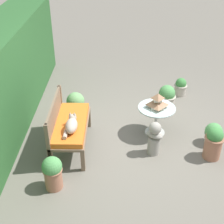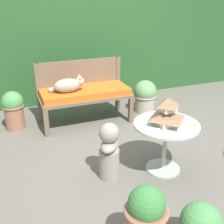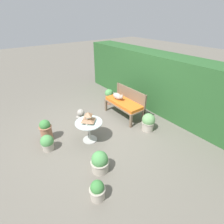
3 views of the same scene
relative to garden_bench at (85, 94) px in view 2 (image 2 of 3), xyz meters
The scene contains 11 objects.
ground 1.14m from the garden_bench, 78.34° to the right, with size 30.00×30.00×0.00m, color #666056.
foliage_hedge_back 1.36m from the garden_bench, 80.38° to the left, with size 6.40×0.83×1.71m, color #285628.
garden_bench is the anchor object (origin of this frame).
bench_backrest 0.31m from the garden_bench, 90.00° to the left, with size 1.23×0.06×0.83m.
cat 0.29m from the garden_bench, 168.41° to the right, with size 0.46×0.20×0.22m.
patio_table 1.47m from the garden_bench, 74.22° to the right, with size 0.64×0.64×0.52m.
pagoda_birdhouse 1.49m from the garden_bench, 74.22° to the right, with size 0.29×0.29×0.27m.
garden_bust 1.34m from the garden_bench, 96.91° to the right, with size 0.28×0.31×0.58m.
potted_plant_path_edge 0.96m from the garden_bench, ahead, with size 0.34×0.34×0.49m.
potted_plant_table_near 2.26m from the garden_bench, 96.43° to the right, with size 0.30×0.30×0.55m.
potted_plant_patio_mid 0.96m from the garden_bench, behind, with size 0.28×0.28×0.52m.
Camera 2 is at (-1.20, -2.44, 1.68)m, focal length 45.00 mm.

